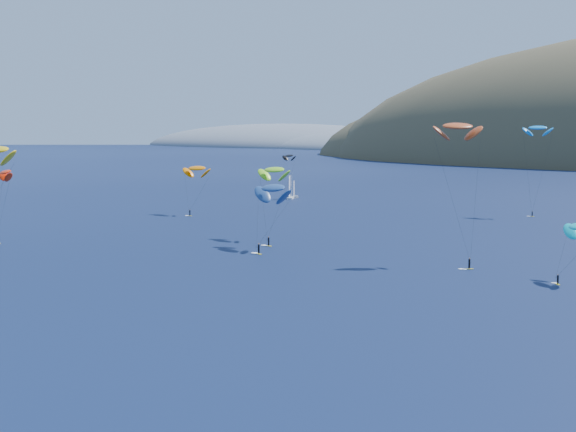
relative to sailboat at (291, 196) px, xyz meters
The scene contains 9 objects.
headland 667.77m from the sailboat, 122.81° to the left, with size 460.00×250.00×60.00m.
sailboat is the anchor object (origin of this frame).
kitesurfer_0 120.73m from the sailboat, 88.66° to the right, with size 7.80×8.26×17.50m.
kitesurfer_1 56.65m from the sailboat, 85.92° to the right, with size 9.38×8.08×16.01m.
kitesurfer_3 98.71m from the sailboat, 58.22° to the right, with size 11.71×13.93×18.32m.
kitesurfer_4 90.73m from the sailboat, ahead, with size 8.44×6.16×27.53m.
kitesurfer_9 135.30m from the sailboat, 42.17° to the right, with size 11.20×11.89×28.52m.
kitesurfer_10 112.49m from the sailboat, 57.90° to the right, with size 12.01×13.81×15.87m.
kitesurfer_12 20.03m from the sailboat, 126.67° to the left, with size 6.70×7.00×16.36m.
Camera 1 is at (74.62, -44.88, 26.49)m, focal length 50.00 mm.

